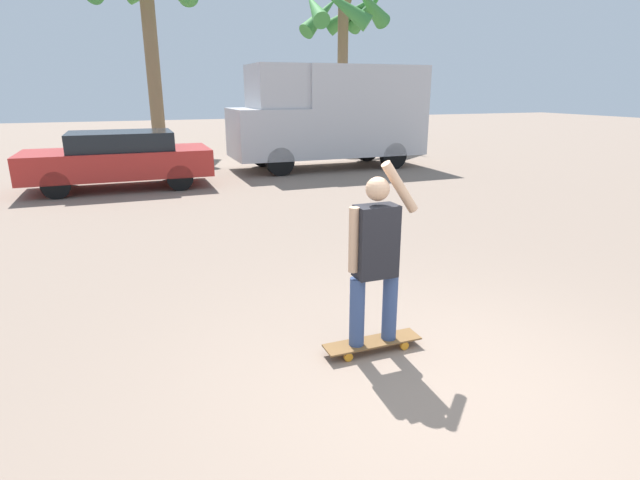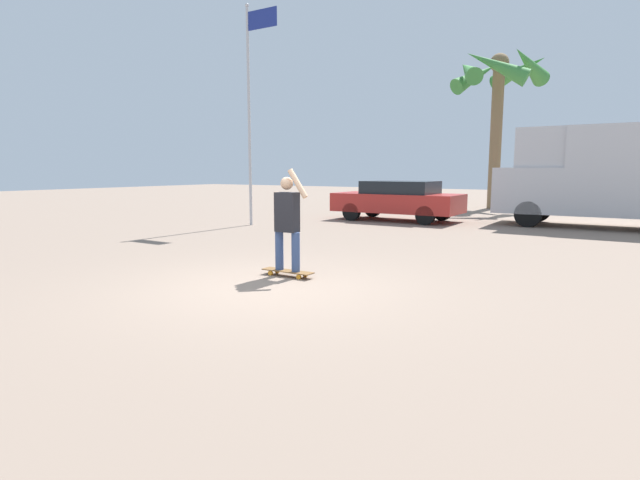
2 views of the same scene
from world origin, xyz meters
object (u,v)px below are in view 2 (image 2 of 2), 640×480
Objects in this scene: camper_van at (606,173)px; flagpole at (251,99)px; palm_tree_center_background at (497,81)px; skateboard at (288,272)px; person_skateboarder at (287,218)px; parked_car_red at (398,199)px.

flagpole reaches higher than camper_van.
palm_tree_center_background is at bearing 127.71° from camper_van.
skateboard is 0.55× the size of person_skateboarder.
parked_car_red is at bearing 102.73° from person_skateboarder.
skateboard is 0.16× the size of camper_van.
parked_car_red is at bearing 102.73° from skateboard.
camper_van is at bearing 28.13° from flagpole.
palm_tree_center_background is at bearing 92.48° from person_skateboarder.
camper_van is 8.84m from palm_tree_center_background.
flagpole reaches higher than person_skateboarder.
palm_tree_center_background reaches higher than camper_van.
person_skateboarder is at bearing -46.20° from flagpole.
palm_tree_center_background is 12.44m from flagpole.
flagpole is at bearing -151.87° from camper_van.
camper_van is 0.87× the size of flagpole.
person_skateboarder is at bearing -87.52° from palm_tree_center_background.
parked_car_red is at bearing -168.14° from camper_van.
person_skateboarder is 0.24× the size of palm_tree_center_background.
camper_van is 0.84× the size of palm_tree_center_background.
person_skateboarder is 17.78m from palm_tree_center_background.
palm_tree_center_background is at bearing 79.28° from parked_car_red.
person_skateboarder is 0.25× the size of flagpole.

